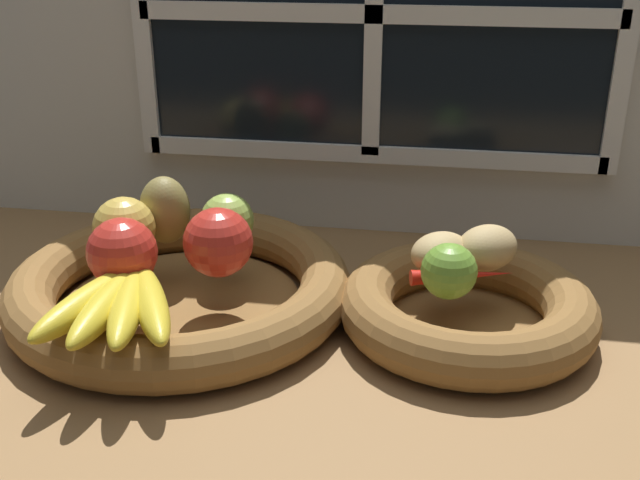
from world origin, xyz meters
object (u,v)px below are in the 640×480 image
potato_oblong (440,253)px  banana_bunch_front (120,302)px  pear_brown (165,210)px  chili_pepper (462,275)px  apple_green_back (227,220)px  potato_back (487,248)px  apple_red_front (122,252)px  fruit_bowl_right (467,308)px  apple_golden_left (124,228)px  apple_red_right (218,242)px  lime_near (449,271)px  fruit_bowl_left (181,287)px

potato_oblong → banana_bunch_front: bearing=-153.6°
pear_brown → chili_pepper: pear_brown is taller
apple_green_back → potato_back: size_ratio=0.86×
apple_red_front → chili_pepper: 36.76cm
pear_brown → banana_bunch_front: 18.78cm
banana_bunch_front → potato_back: 40.19cm
fruit_bowl_right → pear_brown: bearing=171.3°
chili_pepper → fruit_bowl_right: bearing=-15.1°
apple_green_back → potato_oblong: bearing=-7.6°
apple_golden_left → potato_oblong: size_ratio=1.01×
potato_back → potato_oblong: (-5.12, -1.46, -0.31)cm
banana_bunch_front → potato_oblong: (31.30, 15.52, 0.66)cm
apple_green_back → chili_pepper: 28.66cm
fruit_bowl_right → apple_red_front: apple_red_front is taller
apple_golden_left → banana_bunch_front: apple_golden_left is taller
pear_brown → chili_pepper: 36.13cm
apple_red_right → potato_oblong: 24.72cm
lime_near → apple_red_right: bearing=176.8°
apple_golden_left → lime_near: 37.55cm
apple_red_right → chili_pepper: bearing=4.6°
fruit_bowl_left → lime_near: bearing=-6.6°
apple_green_back → chili_pepper: size_ratio=0.57×
pear_brown → potato_oblong: (33.08, -2.99, -1.92)cm
fruit_bowl_right → apple_red_front: bearing=-170.5°
apple_green_back → fruit_bowl_left: bearing=-125.6°
fruit_bowl_right → potato_oblong: potato_oblong is taller
apple_red_front → potato_back: apple_red_front is taller
banana_bunch_front → potato_oblong: potato_oblong is taller
fruit_bowl_right → apple_red_right: 28.47cm
apple_red_right → potato_back: size_ratio=1.03×
banana_bunch_front → pear_brown: bearing=95.5°
fruit_bowl_right → apple_red_front: 38.10cm
apple_golden_left → pear_brown: bearing=55.2°
fruit_bowl_right → apple_red_right: size_ratio=3.68×
potato_back → potato_oblong: bearing=-164.1°
apple_red_right → apple_red_front: apple_red_right is taller
apple_red_front → banana_bunch_front: bearing=-70.8°
fruit_bowl_left → potato_oblong: (29.72, 2.56, 5.44)cm
chili_pepper → apple_red_front: bearing=174.5°
apple_red_right → apple_green_back: 8.19cm
fruit_bowl_right → apple_red_right: apple_red_right is taller
apple_red_right → pear_brown: 11.73cm
fruit_bowl_left → apple_red_right: bearing=-21.2°
apple_golden_left → potato_oblong: 36.43cm
apple_green_back → chili_pepper: bearing=-12.0°
fruit_bowl_right → potato_oblong: 6.83cm
apple_green_back → lime_near: size_ratio=1.09×
fruit_bowl_right → chili_pepper: bearing=-179.8°
chili_pepper → banana_bunch_front: bearing=-174.2°
potato_back → chili_pepper: size_ratio=0.66×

